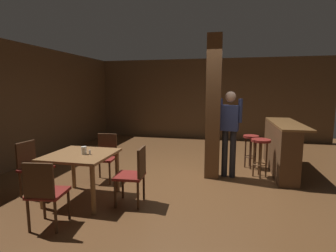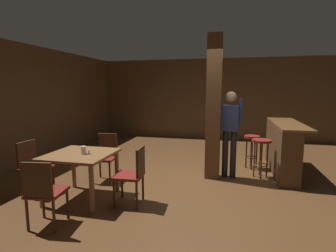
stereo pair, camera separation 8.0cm
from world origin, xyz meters
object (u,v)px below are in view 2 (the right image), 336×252
napkin_cup (83,150)px  bar_counter (281,147)px  bar_stool_near (261,149)px  bar_stool_mid (252,144)px  standing_person (230,128)px  chair_west (33,165)px  dining_table (81,161)px  salt_shaker (89,152)px  chair_east (133,172)px  chair_south (43,190)px  chair_north (106,154)px

napkin_cup → bar_counter: 4.01m
bar_stool_near → bar_stool_mid: (-0.13, 0.60, -0.04)m
standing_person → bar_counter: (1.07, 0.58, -0.46)m
chair_west → bar_stool_near: chair_west is taller
dining_table → salt_shaker: 0.23m
bar_counter → bar_stool_mid: size_ratio=2.77×
salt_shaker → bar_stool_near: bearing=33.2°
chair_west → chair_east: bearing=0.2°
chair_south → salt_shaker: 0.95m
dining_table → bar_stool_near: (2.91, 1.77, -0.05)m
chair_east → salt_shaker: bearing=-177.2°
standing_person → bar_stool_mid: standing_person is taller
bar_stool_mid → chair_south: bearing=-129.8°
chair_south → salt_shaker: size_ratio=12.48×
chair_east → bar_stool_near: size_ratio=1.15×
napkin_cup → bar_counter: size_ratio=0.06×
salt_shaker → bar_stool_near: (2.74, 1.79, -0.20)m
chair_north → bar_counter: (3.41, 1.31, 0.04)m
dining_table → chair_west: size_ratio=1.10×
chair_east → bar_stool_near: (2.03, 1.76, 0.08)m
chair_west → bar_stool_mid: 4.39m
chair_west → salt_shaker: chair_west is taller
dining_table → napkin_cup: size_ratio=7.93×
chair_west → bar_counter: (4.28, 2.23, 0.04)m
napkin_cup → bar_stool_mid: size_ratio=0.17×
chair_south → bar_stool_near: size_ratio=1.15×
standing_person → bar_stool_near: standing_person is taller
salt_shaker → napkin_cup: bearing=-176.6°
napkin_cup → salt_shaker: (0.10, 0.01, -0.03)m
chair_south → chair_west: same height
chair_north → bar_stool_mid: 3.17m
chair_west → bar_counter: size_ratio=0.43×
bar_counter → bar_stool_near: 0.65m
salt_shaker → chair_north: bearing=102.3°
chair_south → chair_east: size_ratio=1.00×
chair_east → bar_stool_mid: 3.03m
chair_west → chair_north: 1.27m
standing_person → bar_stool_near: (0.62, 0.12, -0.41)m
chair_north → napkin_cup: bearing=-83.4°
dining_table → chair_north: bearing=92.3°
dining_table → chair_east: size_ratio=1.10×
standing_person → bar_stool_near: bearing=11.2°
chair_north → bar_stool_near: bearing=16.1°
napkin_cup → salt_shaker: bearing=3.4°
napkin_cup → bar_counter: (3.29, 2.26, -0.28)m
napkin_cup → chair_north: bearing=96.6°
napkin_cup → standing_person: size_ratio=0.07×
chair_south → standing_person: 3.45m
chair_east → napkin_cup: chair_east is taller
dining_table → chair_north: chair_north is taller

